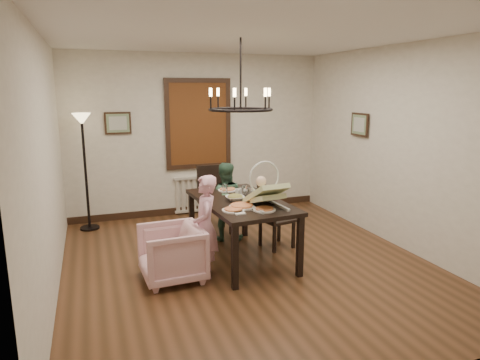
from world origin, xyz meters
TOP-DOWN VIEW (x-y plane):
  - room_shell at (0.00, 0.37)m, footprint 4.51×5.00m
  - dining_table at (-0.02, 0.20)m, footprint 1.08×1.77m
  - chair_far at (-0.04, 1.34)m, footprint 0.46×0.46m
  - chair_right at (0.60, 0.42)m, footprint 0.49×0.49m
  - armchair at (-1.00, -0.14)m, footprint 0.75×0.73m
  - elderly_woman at (-0.59, -0.16)m, footprint 0.31×0.41m
  - seated_man at (0.00, 0.98)m, footprint 0.55×0.49m
  - baby_bouncer at (0.14, -0.23)m, footprint 0.48×0.63m
  - salad_bowl at (-0.10, 0.19)m, footprint 0.29×0.29m
  - pizza_platter at (-0.13, -0.15)m, footprint 0.31×0.31m
  - drinking_glass at (0.11, 0.21)m, footprint 0.08×0.08m
  - window_blinds at (0.00, 2.46)m, footprint 1.00×0.03m
  - radiator at (0.00, 2.48)m, footprint 0.92×0.12m
  - picture_back at (-1.35, 2.47)m, footprint 0.42×0.03m
  - picture_right at (2.21, 0.90)m, footprint 0.03×0.42m
  - floor_lamp at (-1.90, 2.15)m, footprint 0.30×0.30m
  - chandelier at (-0.02, 0.20)m, footprint 0.80×0.80m

SIDE VIEW (x-z plane):
  - armchair at x=-1.00m, z-range 0.00..0.65m
  - radiator at x=0.00m, z-range 0.04..0.66m
  - chair_right at x=0.60m, z-range 0.00..0.92m
  - seated_man at x=0.00m, z-range 0.00..0.96m
  - elderly_woman at x=-0.59m, z-range 0.00..1.02m
  - chair_far at x=-0.04m, z-range 0.00..1.04m
  - dining_table at x=-0.02m, z-range 0.31..1.11m
  - pizza_platter at x=-0.13m, z-range 0.80..0.84m
  - salad_bowl at x=-0.10m, z-range 0.80..0.87m
  - drinking_glass at x=0.11m, z-range 0.80..0.95m
  - floor_lamp at x=-1.90m, z-range 0.00..1.80m
  - baby_bouncer at x=0.14m, z-range 0.80..1.19m
  - room_shell at x=0.00m, z-range -0.01..2.80m
  - window_blinds at x=0.00m, z-range 0.90..2.30m
  - picture_back at x=-1.35m, z-range 1.47..1.83m
  - picture_right at x=2.21m, z-range 1.47..1.83m
  - chandelier at x=-0.02m, z-range 1.93..1.97m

